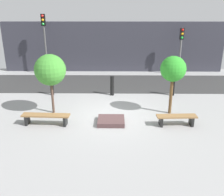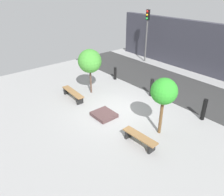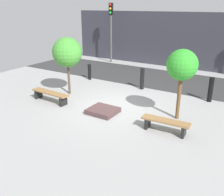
# 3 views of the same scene
# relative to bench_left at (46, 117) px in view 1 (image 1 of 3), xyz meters

# --- Properties ---
(ground_plane) EXTENTS (18.00, 18.00, 0.00)m
(ground_plane) POSITION_rel_bench_left_xyz_m (2.65, 1.04, -0.33)
(ground_plane) COLOR #969696
(road_strip) EXTENTS (18.00, 4.01, 0.01)m
(road_strip) POSITION_rel_bench_left_xyz_m (2.65, 6.01, -0.33)
(road_strip) COLOR #323232
(road_strip) RESTS_ON ground
(building_facade) EXTENTS (16.20, 0.50, 3.61)m
(building_facade) POSITION_rel_bench_left_xyz_m (2.65, 9.45, 1.47)
(building_facade) COLOR #33333D
(building_facade) RESTS_ON ground
(bench_left) EXTENTS (1.96, 0.48, 0.45)m
(bench_left) POSITION_rel_bench_left_xyz_m (0.00, 0.00, 0.00)
(bench_left) COLOR black
(bench_left) RESTS_ON ground
(bench_right) EXTENTS (1.63, 0.46, 0.44)m
(bench_right) POSITION_rel_bench_left_xyz_m (5.30, 0.00, -0.02)
(bench_right) COLOR black
(bench_right) RESTS_ON ground
(planter_bed) EXTENTS (1.11, 1.00, 0.18)m
(planter_bed) POSITION_rel_bench_left_xyz_m (2.65, 0.20, -0.24)
(planter_bed) COLOR #4D3636
(planter_bed) RESTS_ON ground
(tree_behind_left_bench) EXTENTS (1.36, 1.36, 2.68)m
(tree_behind_left_bench) POSITION_rel_bench_left_xyz_m (0.00, 1.27, 1.66)
(tree_behind_left_bench) COLOR #4F3A2F
(tree_behind_left_bench) RESTS_ON ground
(tree_behind_right_bench) EXTENTS (1.11, 1.11, 2.61)m
(tree_behind_right_bench) POSITION_rel_bench_left_xyz_m (5.30, 1.27, 1.70)
(tree_behind_right_bench) COLOR brown
(tree_behind_right_bench) RESTS_ON ground
(bollard_far_left) EXTENTS (0.19, 0.19, 0.87)m
(bollard_far_left) POSITION_rel_bench_left_xyz_m (-0.65, 3.75, 0.11)
(bollard_far_left) COLOR black
(bollard_far_left) RESTS_ON ground
(bollard_left) EXTENTS (0.21, 0.21, 1.07)m
(bollard_left) POSITION_rel_bench_left_xyz_m (2.65, 3.75, 0.20)
(bollard_left) COLOR black
(bollard_left) RESTS_ON ground
(bollard_center) EXTENTS (0.21, 0.21, 1.10)m
(bollard_center) POSITION_rel_bench_left_xyz_m (5.95, 3.75, 0.22)
(bollard_center) COLOR black
(bollard_center) RESTS_ON ground
(traffic_light_west) EXTENTS (0.28, 0.27, 4.16)m
(traffic_light_west) POSITION_rel_bench_left_xyz_m (-2.07, 8.30, 2.51)
(traffic_light_west) COLOR #505050
(traffic_light_west) RESTS_ON ground
(traffic_light_mid_west) EXTENTS (0.28, 0.27, 3.26)m
(traffic_light_mid_west) POSITION_rel_bench_left_xyz_m (7.37, 8.30, 1.94)
(traffic_light_mid_west) COLOR slate
(traffic_light_mid_west) RESTS_ON ground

